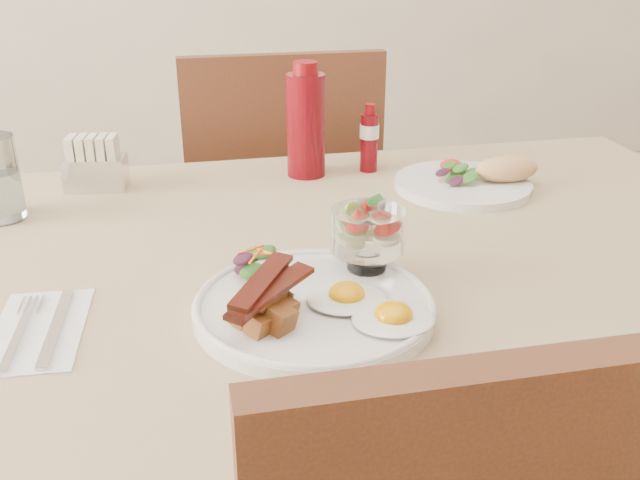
% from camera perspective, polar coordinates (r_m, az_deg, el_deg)
% --- Properties ---
extents(table, '(1.33, 0.88, 0.75)m').
position_cam_1_polar(table, '(1.03, 2.32, -5.16)').
color(table, brown).
rests_on(table, ground).
extents(chair_far, '(0.42, 0.42, 0.93)m').
position_cam_1_polar(chair_far, '(1.68, -3.31, 1.55)').
color(chair_far, brown).
rests_on(chair_far, ground).
extents(main_plate, '(0.28, 0.28, 0.02)m').
position_cam_1_polar(main_plate, '(0.83, -0.49, -5.45)').
color(main_plate, silver).
rests_on(main_plate, table).
extents(fried_eggs, '(0.15, 0.16, 0.03)m').
position_cam_1_polar(fried_eggs, '(0.80, 3.97, -5.32)').
color(fried_eggs, silver).
rests_on(fried_eggs, main_plate).
extents(bacon_potato_pile, '(0.11, 0.11, 0.05)m').
position_cam_1_polar(bacon_potato_pile, '(0.78, -4.19, -5.04)').
color(bacon_potato_pile, brown).
rests_on(bacon_potato_pile, main_plate).
extents(side_salad, '(0.07, 0.06, 0.04)m').
position_cam_1_polar(side_salad, '(0.88, -4.89, -2.06)').
color(side_salad, '#234D14').
rests_on(side_salad, main_plate).
extents(fruit_cup, '(0.09, 0.09, 0.09)m').
position_cam_1_polar(fruit_cup, '(0.88, 3.82, 0.74)').
color(fruit_cup, white).
rests_on(fruit_cup, main_plate).
extents(second_plate, '(0.25, 0.23, 0.06)m').
position_cam_1_polar(second_plate, '(1.24, 12.15, 4.76)').
color(second_plate, silver).
rests_on(second_plate, table).
extents(ketchup_bottle, '(0.09, 0.09, 0.20)m').
position_cam_1_polar(ketchup_bottle, '(1.26, -1.13, 9.32)').
color(ketchup_bottle, '#5B050C').
rests_on(ketchup_bottle, table).
extents(hot_sauce_bottle, '(0.04, 0.04, 0.12)m').
position_cam_1_polar(hot_sauce_bottle, '(1.30, 3.96, 8.07)').
color(hot_sauce_bottle, '#5B050C').
rests_on(hot_sauce_bottle, table).
extents(sugar_caddy, '(0.11, 0.07, 0.09)m').
position_cam_1_polar(sugar_caddy, '(1.27, -17.56, 5.67)').
color(sugar_caddy, silver).
rests_on(sugar_caddy, table).
extents(napkin_cutlery, '(0.11, 0.18, 0.01)m').
position_cam_1_polar(napkin_cutlery, '(0.86, -21.54, -6.66)').
color(napkin_cutlery, white).
rests_on(napkin_cutlery, table).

